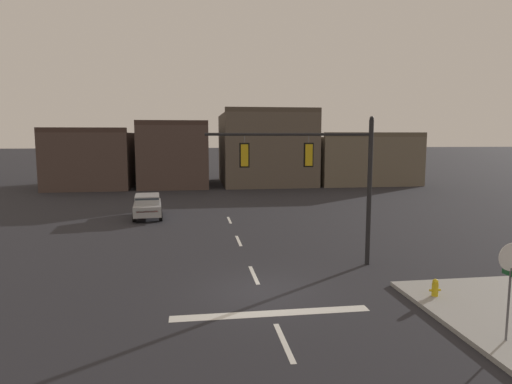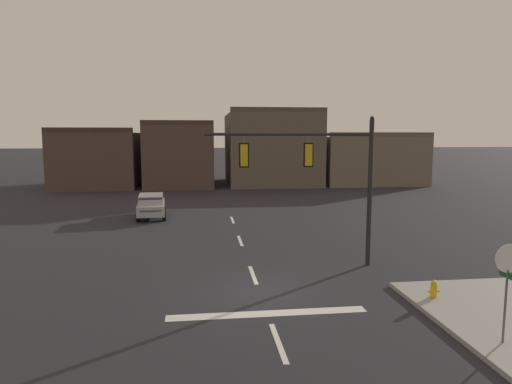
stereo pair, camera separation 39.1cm
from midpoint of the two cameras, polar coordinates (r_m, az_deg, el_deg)
The scene contains 8 objects.
ground_plane at distance 16.50m, azimuth 1.13°, elevation -12.68°, with size 400.00×400.00×0.00m, color #232328.
stop_bar_paint at distance 14.66m, azimuth 2.28°, elevation -15.30°, with size 6.40×0.50×0.01m, color silver.
lane_centreline at distance 18.38m, azimuth 0.23°, elevation -10.57°, with size 0.16×26.40×0.01m.
signal_mast_near_side at distance 19.01m, azimuth 9.05°, elevation 2.98°, with size 7.12×0.51×6.44m.
stop_sign at distance 13.57m, azimuth 30.28°, elevation -8.60°, with size 0.76×0.64×2.83m.
car_lot_nearside at distance 31.58m, azimuth -12.92°, elevation -1.65°, with size 2.20×4.57×1.61m.
fire_hydrant at distance 16.73m, azimuth 22.45°, elevation -11.77°, with size 0.40×0.30×0.75m.
building_row at distance 52.09m, azimuth -1.85°, elevation 4.77°, with size 41.04×11.90×8.62m.
Camera 2 is at (-2.02, -15.39, 5.61)m, focal length 31.21 mm.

